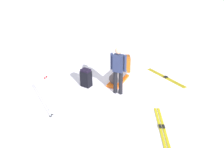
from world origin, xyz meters
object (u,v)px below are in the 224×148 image
Objects in this scene: skier_standing at (118,69)px; backpack_bright at (127,64)px; ski_poles_planted_near at (48,96)px; backpack_large_dark at (86,78)px; ski_pair_far at (162,127)px; ski_pair_near at (166,77)px; gear_sled at (118,77)px.

skier_standing reaches higher than backpack_bright.
backpack_large_dark is at bearing 11.39° from ski_poles_planted_near.
skier_standing is 2.38m from ski_pair_far.
backpack_large_dark is 2.11m from ski_poles_planted_near.
backpack_large_dark is 2.06m from backpack_bright.
ski_poles_planted_near is (-1.47, 2.87, 0.74)m from ski_pair_far.
ski_pair_near is 4.77m from ski_poles_planted_near.
skier_standing is at bearing -146.62° from gear_sled.
ski_pair_near is at bearing -23.33° from skier_standing.
backpack_large_dark is (-2.35, 2.15, 0.32)m from ski_pair_near.
skier_standing is at bearing -158.24° from backpack_bright.
ski_poles_planted_near is 3.06m from gear_sled.
backpack_large_dark is 1.25m from gear_sled.
backpack_large_dark reaches higher than ski_pair_near.
skier_standing is 0.89× the size of ski_pair_near.
ski_poles_planted_near reaches higher than ski_pair_near.
skier_standing is at bearing -78.23° from backpack_large_dark.
skier_standing is at bearing -20.07° from ski_poles_planted_near.
gear_sled is at bearing 135.46° from ski_pair_near.
ski_pair_far is 2.93m from gear_sled.
skier_standing is 1.08× the size of ski_pair_far.
backpack_large_dark is 0.56× the size of gear_sled.
skier_standing is 1.12m from gear_sled.
ski_pair_far is at bearing -132.99° from backpack_bright.
backpack_bright is 0.57× the size of gear_sled.
backpack_large_dark is (-0.26, 1.25, -0.62)m from skier_standing.
ski_pair_near is 2.73× the size of backpack_bright.
skier_standing is 2.48× the size of backpack_large_dark.
gear_sled is (1.52, 2.50, 0.21)m from ski_pair_far.
ski_pair_far is at bearing -99.62° from backpack_large_dark.
ski_pair_near is at bearing -44.54° from gear_sled.
ski_pair_near is at bearing -76.75° from backpack_bright.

